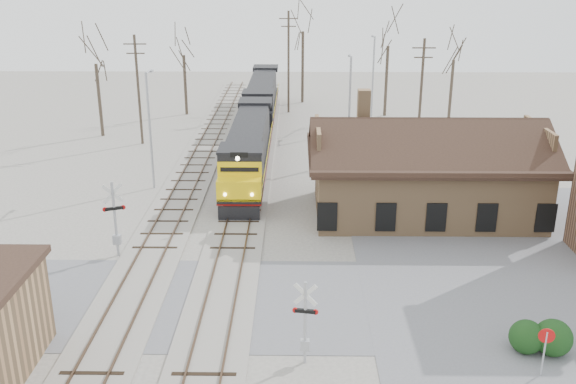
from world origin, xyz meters
name	(u,v)px	position (x,y,z in m)	size (l,w,h in m)	color
ground	(221,302)	(0.00, 0.00, 0.00)	(140.00, 140.00, 0.00)	#A7A197
road	(221,302)	(0.00, 0.00, 0.01)	(60.00, 9.00, 0.03)	slate
parking_lot	(560,267)	(18.00, 4.00, 0.02)	(22.00, 26.00, 0.03)	slate
track_main	(245,195)	(0.00, 15.00, 0.07)	(3.40, 90.00, 0.24)	#A7A197
track_siding	(181,195)	(-4.50, 15.00, 0.07)	(3.40, 90.00, 0.24)	#A7A197
depot	(425,178)	(11.99, 12.00, 2.41)	(15.20, 9.31, 7.90)	#A07A53
locomotive_lead	(249,149)	(0.00, 19.31, 2.23)	(2.86, 19.17, 4.25)	black
locomotive_trailing	(262,98)	(0.00, 38.75, 2.23)	(2.86, 19.17, 4.03)	black
crossbuck_near	(305,325)	(4.04, -4.97, 1.77)	(1.06, 0.29, 3.72)	#A5A8AD
crossbuck_far	(115,222)	(-6.38, 5.17, 2.04)	(1.20, 0.52, 4.39)	#A5A8AD
do_not_enter_sign	(546,343)	(13.49, -5.73, 1.51)	(0.64, 0.15, 2.16)	#A5A8AD
hedge_a	(526,337)	(13.40, -4.06, 0.73)	(1.46, 1.46, 1.46)	black
hedge_b	(553,338)	(14.45, -4.22, 0.79)	(1.59, 1.59, 1.59)	black
streetlight_a	(150,124)	(-6.80, 16.86, 4.77)	(0.25, 2.04, 8.47)	#A5A8AD
streetlight_b	(349,104)	(7.91, 23.52, 4.87)	(0.25, 2.04, 8.68)	#A5A8AD
streetlight_c	(373,77)	(11.10, 35.46, 5.01)	(0.25, 2.04, 8.95)	#A5A8AD
utility_pole_a	(138,88)	(-10.44, 28.88, 5.10)	(2.00, 0.24, 9.74)	#382D23
utility_pole_b	(289,61)	(2.74, 42.08, 5.65)	(2.00, 0.24, 10.84)	#382D23
utility_pole_c	(421,92)	(14.43, 27.82, 5.02)	(2.00, 0.24, 9.58)	#382D23
tree_a	(95,52)	(-14.88, 31.67, 7.92)	(4.54, 4.54, 11.12)	#382D23
tree_b	(183,45)	(-8.35, 40.97, 7.40)	(4.25, 4.25, 10.40)	#382D23
tree_c	(303,19)	(4.31, 47.53, 9.53)	(5.46, 5.46, 13.38)	#382D23
tree_d	(389,34)	(13.15, 40.63, 8.62)	(4.94, 4.94, 12.10)	#382D23
tree_e	(454,50)	(19.81, 39.41, 7.15)	(4.10, 4.10, 10.05)	#382D23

